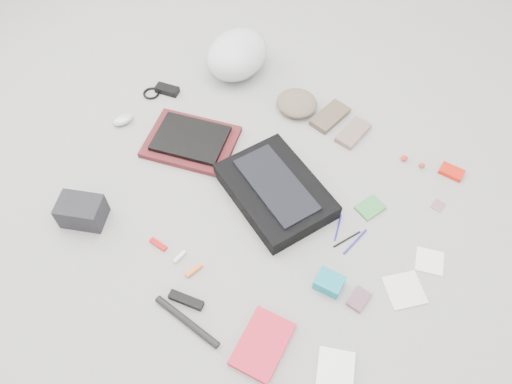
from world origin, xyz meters
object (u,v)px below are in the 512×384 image
Objects in this scene: camera_bag at (82,211)px; book_red at (262,344)px; messenger_bag at (275,191)px; laptop at (190,138)px; bike_helmet at (237,54)px; accordion_wallet at (329,282)px.

book_red is at bearing -26.06° from camera_bag.
camera_bag is 0.75× the size of book_red.
laptop is at bearing -159.65° from messenger_bag.
bike_helmet is 1.99× the size of camera_bag.
messenger_bag reaches higher than laptop.
book_red is 0.33m from accordion_wallet.
messenger_bag reaches higher than book_red.
laptop is at bearing 158.19° from accordion_wallet.
messenger_bag is at bearing 112.08° from book_red.
bike_helmet is at bearing 85.25° from laptop.
camera_bag is (0.00, -1.07, -0.05)m from bike_helmet.
book_red is 2.31× the size of accordion_wallet.
camera_bag is at bearing 171.53° from book_red.
messenger_bag is 0.79m from bike_helmet.
book_red is at bearing -52.12° from bike_helmet.
accordion_wallet is at bearing 69.60° from book_red.
messenger_bag is 0.47m from laptop.
bike_helmet is (-0.11, 0.51, 0.07)m from laptop.
laptop is at bearing 54.53° from camera_bag.
laptop reaches higher than book_red.
camera_bag is at bearing -114.01° from messenger_bag.
bike_helmet is 1.50× the size of book_red.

